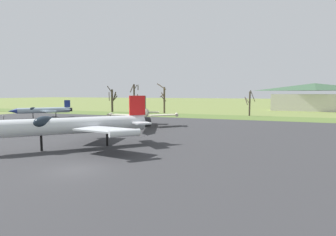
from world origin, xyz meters
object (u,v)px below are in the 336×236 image
Objects in this scene: jet_fighter_rear_left at (71,125)px; jet_fighter_front_left at (142,115)px; jet_fighter_front_right at (43,110)px; visitor_building at (314,97)px; info_placard_front_right at (4,117)px; info_placard_front_left at (132,131)px.

jet_fighter_front_left is at bearing 93.94° from jet_fighter_rear_left.
jet_fighter_front_right is 0.41× the size of visitor_building.
info_placard_front_right is at bearing 151.53° from jet_fighter_rear_left.
info_placard_front_right is at bearing 178.35° from jet_fighter_front_left.
visitor_building reaches higher than jet_fighter_front_right.
info_placard_front_left is at bearing -14.03° from info_placard_front_right.
info_placard_front_left is 9.93m from jet_fighter_rear_left.
jet_fighter_rear_left is 82.74m from visitor_building.
jet_fighter_front_right reaches higher than info_placard_front_left.
jet_fighter_rear_left is (1.22, -17.65, 0.29)m from jet_fighter_front_left.
info_placard_front_right is (-33.10, 0.96, -1.47)m from jet_fighter_front_left.
visitor_building reaches higher than jet_fighter_front_left.
jet_fighter_front_right is 10.99× the size of info_placard_front_right.
info_placard_front_right is (-35.84, 8.96, 0.01)m from info_placard_front_left.
jet_fighter_front_left is 14.12× the size of info_placard_front_right.
jet_fighter_front_left is 33.15m from info_placard_front_right.
jet_fighter_front_left is at bearing -117.80° from visitor_building.
visitor_building is at bearing 68.66° from jet_fighter_rear_left.
visitor_building reaches higher than jet_fighter_rear_left.
info_placard_front_right is at bearing 165.97° from info_placard_front_left.
info_placard_front_right reaches higher than info_placard_front_left.
jet_fighter_rear_left is at bearing -86.06° from jet_fighter_front_left.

